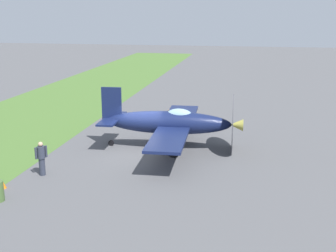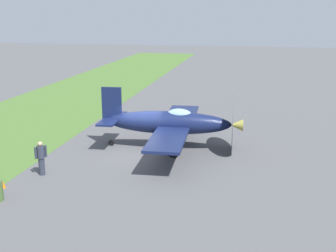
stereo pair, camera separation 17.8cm
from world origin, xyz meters
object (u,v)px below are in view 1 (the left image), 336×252
Objects in this scene: ground_crew_chief at (41,158)px; runway_marker_cone at (2,184)px; airplane_lead at (171,123)px; supply_crate at (175,113)px.

ground_crew_chief reaches higher than runway_marker_cone.
supply_crate is at bearing -174.46° from airplane_lead.
airplane_lead reaches higher than runway_marker_cone.
supply_crate is at bearing 24.07° from ground_crew_chief.
airplane_lead reaches higher than supply_crate.
airplane_lead is 24.01× the size of runway_marker_cone.
runway_marker_cone is at bearing -166.47° from ground_crew_chief.
supply_crate reaches higher than runway_marker_cone.
ground_crew_chief is at bearing -18.34° from supply_crate.
ground_crew_chief is 14.01m from supply_crate.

